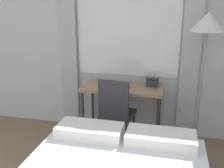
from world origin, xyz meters
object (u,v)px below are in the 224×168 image
(desk, at_px, (122,92))
(desk_chair, at_px, (116,110))
(standing_lamp, at_px, (207,32))
(book, at_px, (120,85))
(telephone, at_px, (152,82))

(desk, bearing_deg, desk_chair, -96.77)
(desk_chair, xyz_separation_m, standing_lamp, (1.00, 0.18, 0.98))
(desk_chair, relative_size, book, 3.19)
(desk, distance_m, desk_chair, 0.30)
(telephone, relative_size, book, 0.57)
(desk, bearing_deg, standing_lamp, -4.67)
(desk_chair, bearing_deg, book, 98.76)
(desk_chair, xyz_separation_m, book, (-0.01, 0.27, 0.25))
(desk_chair, distance_m, telephone, 0.62)
(telephone, height_order, book, telephone)
(desk, xyz_separation_m, standing_lamp, (0.97, -0.08, 0.82))
(desk, distance_m, book, 0.10)
(book, bearing_deg, standing_lamp, -5.07)
(desk_chair, distance_m, standing_lamp, 1.41)
(standing_lamp, height_order, telephone, standing_lamp)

